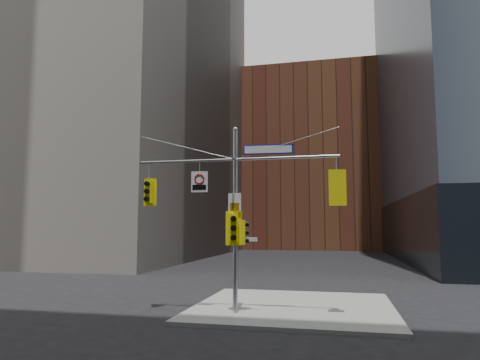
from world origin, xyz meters
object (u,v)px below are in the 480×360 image
at_px(traffic_light_east_arm, 337,188).
at_px(street_sign_blade, 268,149).
at_px(regulatory_sign_arm, 199,181).
at_px(traffic_light_pole_front, 234,228).
at_px(traffic_light_pole_side, 243,232).
at_px(traffic_light_west_arm, 149,192).
at_px(signal_assembly, 235,200).

height_order(traffic_light_east_arm, street_sign_blade, street_sign_blade).
bearing_deg(street_sign_blade, regulatory_sign_arm, 176.87).
relative_size(traffic_light_pole_front, street_sign_blade, 0.67).
height_order(street_sign_blade, regulatory_sign_arm, street_sign_blade).
bearing_deg(traffic_light_east_arm, traffic_light_pole_front, -2.76).
relative_size(traffic_light_pole_side, traffic_light_pole_front, 0.71).
bearing_deg(street_sign_blade, traffic_light_west_arm, 176.28).
xyz_separation_m(traffic_light_east_arm, traffic_light_pole_front, (-3.86, -0.27, -1.48)).
relative_size(signal_assembly, street_sign_blade, 4.12).
bearing_deg(street_sign_blade, traffic_light_pole_side, 175.69).
distance_m(traffic_light_east_arm, regulatory_sign_arm, 5.33).
distance_m(traffic_light_west_arm, street_sign_blade, 5.18).
xyz_separation_m(traffic_light_east_arm, regulatory_sign_arm, (-5.32, -0.02, 0.38)).
bearing_deg(regulatory_sign_arm, traffic_light_pole_side, -3.74).
bearing_deg(traffic_light_pole_front, signal_assembly, 77.73).
bearing_deg(traffic_light_west_arm, signal_assembly, -0.41).
relative_size(traffic_light_west_arm, street_sign_blade, 0.60).
bearing_deg(regulatory_sign_arm, traffic_light_east_arm, -4.66).
height_order(traffic_light_west_arm, street_sign_blade, street_sign_blade).
height_order(traffic_light_pole_front, street_sign_blade, street_sign_blade).
distance_m(traffic_light_pole_side, traffic_light_pole_front, 0.45).
height_order(traffic_light_east_arm, regulatory_sign_arm, regulatory_sign_arm).
height_order(traffic_light_west_arm, traffic_light_pole_side, traffic_light_west_arm).
height_order(traffic_light_pole_front, regulatory_sign_arm, regulatory_sign_arm).
relative_size(signal_assembly, traffic_light_west_arm, 6.92).
distance_m(traffic_light_east_arm, traffic_light_pole_side, 3.90).
bearing_deg(street_sign_blade, traffic_light_pole_front, -171.86).
bearing_deg(traffic_light_pole_front, street_sign_blade, -0.24).
xyz_separation_m(traffic_light_west_arm, traffic_light_pole_side, (3.96, 0.00, -1.63)).
xyz_separation_m(traffic_light_pole_front, regulatory_sign_arm, (-1.46, 0.25, 1.86)).
distance_m(traffic_light_west_arm, traffic_light_east_arm, 7.50).
relative_size(signal_assembly, regulatory_sign_arm, 9.63).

